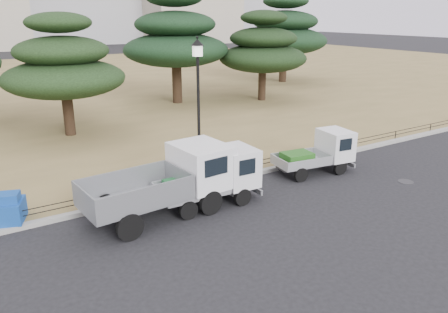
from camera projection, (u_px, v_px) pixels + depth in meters
ground at (255, 208)px, 14.95m from camera, size 220.00×220.00×0.00m
lawn at (56, 86)px, 39.52m from camera, size 120.00×56.00×0.15m
curb at (216, 182)px, 17.02m from camera, size 120.00×0.25×0.16m
truck_large at (168, 180)px, 14.20m from camera, size 5.07×2.36×2.15m
truck_kei_front at (215, 178)px, 15.10m from camera, size 3.58×1.62×1.88m
truck_kei_rear at (319, 153)px, 18.07m from camera, size 3.43×1.79×1.72m
street_lamp at (198, 88)px, 15.83m from camera, size 0.48×0.48×5.34m
pipe_fence at (214, 172)px, 17.03m from camera, size 38.00×0.04×0.40m
tarp_pile at (0, 211)px, 13.53m from camera, size 1.67×1.45×0.94m
manhole at (406, 182)px, 17.28m from camera, size 0.60×0.60×0.01m
pine_center_left at (63, 66)px, 22.28m from camera, size 6.18×6.18×6.29m
pine_center_right at (176, 38)px, 30.41m from camera, size 7.37×7.37×7.82m
pine_east_near at (263, 49)px, 31.65m from camera, size 6.38×6.38×6.44m
pine_east_far at (284, 32)px, 40.16m from camera, size 7.87×7.87×7.90m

